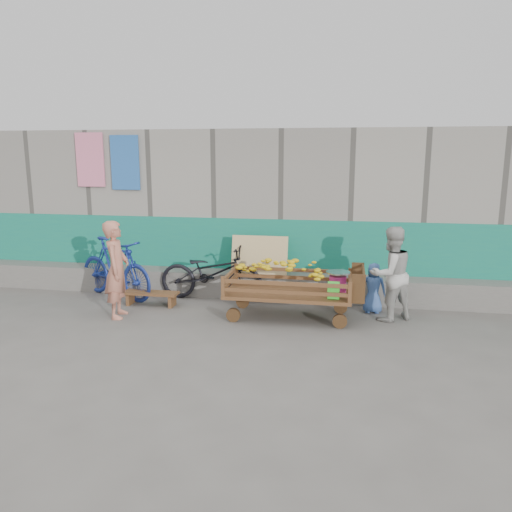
% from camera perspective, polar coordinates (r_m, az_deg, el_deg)
% --- Properties ---
extents(ground, '(80.00, 80.00, 0.00)m').
position_cam_1_polar(ground, '(7.01, -5.28, -9.87)').
color(ground, '#5B5752').
rests_on(ground, ground).
extents(building_wall, '(12.00, 3.50, 3.00)m').
position_cam_1_polar(building_wall, '(10.54, 0.50, 5.63)').
color(building_wall, gray).
rests_on(building_wall, ground).
extents(banana_cart, '(2.14, 0.98, 0.91)m').
position_cam_1_polar(banana_cart, '(7.86, 3.50, -2.72)').
color(banana_cart, '#54371E').
rests_on(banana_cart, ground).
extents(bench, '(0.95, 0.28, 0.24)m').
position_cam_1_polar(bench, '(8.78, -11.91, -4.43)').
color(bench, '#54371E').
rests_on(bench, ground).
extents(vendor_man, '(0.48, 0.63, 1.55)m').
position_cam_1_polar(vendor_man, '(8.15, -15.63, -1.49)').
color(vendor_man, '#C1735B').
rests_on(vendor_man, ground).
extents(woman, '(0.91, 0.86, 1.48)m').
position_cam_1_polar(woman, '(7.99, 15.13, -1.98)').
color(woman, '#B9B8B2').
rests_on(woman, ground).
extents(child, '(0.42, 0.29, 0.83)m').
position_cam_1_polar(child, '(8.36, 13.26, -3.58)').
color(child, '#3E63AA').
rests_on(child, ground).
extents(bicycle_dark, '(1.85, 0.66, 0.97)m').
position_cam_1_polar(bicycle_dark, '(8.89, -5.13, -1.94)').
color(bicycle_dark, black).
rests_on(bicycle_dark, ground).
extents(bicycle_blue, '(1.87, 1.23, 1.10)m').
position_cam_1_polar(bicycle_blue, '(9.30, -15.81, -1.34)').
color(bicycle_blue, navy).
rests_on(bicycle_blue, ground).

